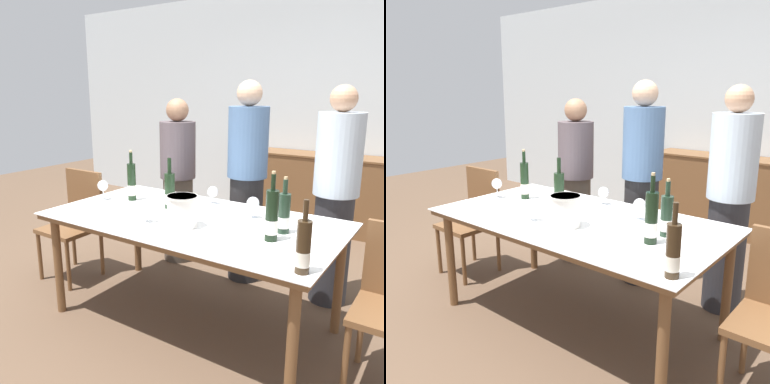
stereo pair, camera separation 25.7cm
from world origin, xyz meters
The scene contains 18 objects.
ground_plane centered at (0.00, 0.00, 0.00)m, with size 12.00×12.00×0.00m, color brown.
back_wall centered at (0.00, 2.84, 1.40)m, with size 8.00×0.10×2.80m.
sideboard_cabinet centered at (0.06, 2.55, 0.44)m, with size 1.64×0.46×0.88m.
dining_table centered at (0.00, 0.00, 0.71)m, with size 1.96×1.05×0.77m.
ice_bucket centered at (0.04, -0.18, 0.88)m, with size 0.20×0.20×0.20m.
wine_bottle_0 centered at (0.90, -0.41, 0.89)m, with size 0.07×0.07×0.36m.
wine_bottle_1 centered at (0.62, 0.06, 0.89)m, with size 0.07×0.07×0.34m.
wine_bottle_2 centered at (0.61, -0.10, 0.91)m, with size 0.07×0.07×0.40m.
wine_bottle_3 centered at (-0.26, 0.11, 0.90)m, with size 0.08×0.08×0.37m.
wine_bottle_4 centered at (-0.65, 0.12, 0.91)m, with size 0.07×0.07×0.39m.
wine_glass_0 centered at (-0.19, -0.24, 0.87)m, with size 0.09×0.09×0.15m.
wine_glass_1 centered at (-0.84, 0.00, 0.88)m, with size 0.08×0.08×0.16m.
wine_glass_2 centered at (0.33, 0.23, 0.87)m, with size 0.08×0.08×0.15m.
wine_glass_3 centered at (-0.07, 0.38, 0.86)m, with size 0.08×0.08×0.13m.
chair_left_end centered at (-1.27, 0.09, 0.53)m, with size 0.42×0.42×0.93m.
person_host centered at (-0.74, 0.86, 0.77)m, with size 0.33×0.33×1.53m.
person_guest_left centered at (-0.02, 0.84, 0.85)m, with size 0.33×0.33×1.68m.
person_guest_right centered at (0.71, 0.84, 0.82)m, with size 0.33×0.33×1.64m.
Camera 2 is at (1.66, -2.00, 1.60)m, focal length 38.00 mm.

